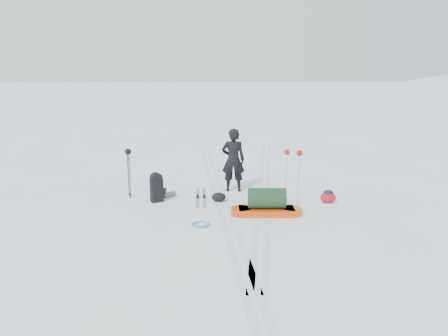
{
  "coord_description": "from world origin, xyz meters",
  "views": [
    {
      "loc": [
        -0.31,
        -11.15,
        3.52
      ],
      "look_at": [
        0.07,
        -0.05,
        0.95
      ],
      "focal_mm": 35.0,
      "sensor_mm": 36.0,
      "label": 1
    }
  ],
  "objects_px": {
    "skier": "(233,160)",
    "expedition_rucksack": "(158,188)",
    "pulk_sled": "(267,205)",
    "ski_poles_black": "(128,158)"
  },
  "relations": [
    {
      "from": "pulk_sled",
      "to": "ski_poles_black",
      "type": "bearing_deg",
      "value": 158.68
    },
    {
      "from": "expedition_rucksack",
      "to": "ski_poles_black",
      "type": "bearing_deg",
      "value": 132.57
    },
    {
      "from": "expedition_rucksack",
      "to": "ski_poles_black",
      "type": "xyz_separation_m",
      "value": [
        -0.81,
        0.32,
        0.76
      ]
    },
    {
      "from": "pulk_sled",
      "to": "ski_poles_black",
      "type": "distance_m",
      "value": 4.0
    },
    {
      "from": "skier",
      "to": "ski_poles_black",
      "type": "xyz_separation_m",
      "value": [
        -2.88,
        -0.61,
        0.21
      ]
    },
    {
      "from": "skier",
      "to": "expedition_rucksack",
      "type": "distance_m",
      "value": 2.33
    },
    {
      "from": "skier",
      "to": "expedition_rucksack",
      "type": "bearing_deg",
      "value": 27.76
    },
    {
      "from": "expedition_rucksack",
      "to": "ski_poles_black",
      "type": "relative_size",
      "value": 0.58
    },
    {
      "from": "pulk_sled",
      "to": "skier",
      "type": "bearing_deg",
      "value": 109.99
    },
    {
      "from": "skier",
      "to": "pulk_sled",
      "type": "height_order",
      "value": "skier"
    }
  ]
}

